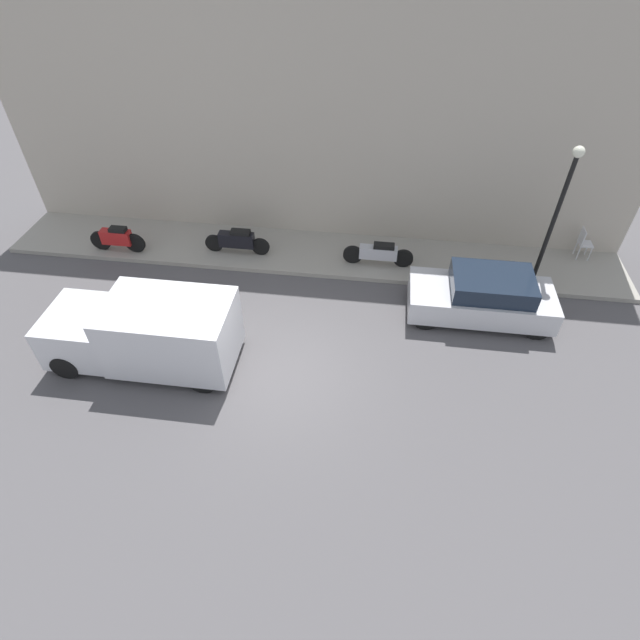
{
  "coord_description": "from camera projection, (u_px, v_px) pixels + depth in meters",
  "views": [
    {
      "loc": [
        -8.02,
        -2.02,
        9.26
      ],
      "look_at": [
        1.36,
        -0.77,
        0.6
      ],
      "focal_mm": 28.0,
      "sensor_mm": 36.0,
      "label": 1
    }
  ],
  "objects": [
    {
      "name": "building_facade",
      "position": [
        316.0,
        128.0,
        14.57
      ],
      "size": [
        0.3,
        19.32,
        7.14
      ],
      "color": "#B2A899",
      "rests_on": "ground_plane"
    },
    {
      "name": "ground_plane",
      "position": [
        282.0,
        372.0,
        12.32
      ],
      "size": [
        60.0,
        60.0,
        0.0
      ],
      "primitive_type": "plane",
      "color": "#514F51"
    },
    {
      "name": "motorcycle_black",
      "position": [
        237.0,
        241.0,
        15.57
      ],
      "size": [
        0.3,
        2.06,
        0.82
      ],
      "color": "black",
      "rests_on": "sidewalk"
    },
    {
      "name": "scooter_silver",
      "position": [
        379.0,
        253.0,
        15.11
      ],
      "size": [
        0.3,
        2.13,
        0.75
      ],
      "color": "#B7B7BF",
      "rests_on": "sidewalk"
    },
    {
      "name": "cafe_chair",
      "position": [
        584.0,
        242.0,
        15.31
      ],
      "size": [
        0.4,
        0.4,
        0.98
      ],
      "color": "silver",
      "rests_on": "sidewalk"
    },
    {
      "name": "sidewalk",
      "position": [
        311.0,
        253.0,
        15.97
      ],
      "size": [
        2.34,
        19.32,
        0.14
      ],
      "color": "gray",
      "rests_on": "ground_plane"
    },
    {
      "name": "motorcycle_red",
      "position": [
        117.0,
        238.0,
        15.65
      ],
      "size": [
        0.3,
        1.78,
        0.84
      ],
      "color": "#B21E1E",
      "rests_on": "sidewalk"
    },
    {
      "name": "streetlamp",
      "position": [
        559.0,
        205.0,
        12.96
      ],
      "size": [
        0.29,
        0.29,
        4.16
      ],
      "color": "black",
      "rests_on": "sidewalk"
    },
    {
      "name": "parked_car",
      "position": [
        483.0,
        297.0,
        13.44
      ],
      "size": [
        1.69,
        3.84,
        1.36
      ],
      "color": "silver",
      "rests_on": "ground_plane"
    },
    {
      "name": "delivery_van",
      "position": [
        144.0,
        332.0,
        12.02
      ],
      "size": [
        1.88,
        4.58,
        1.84
      ],
      "color": "silver",
      "rests_on": "ground_plane"
    }
  ]
}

